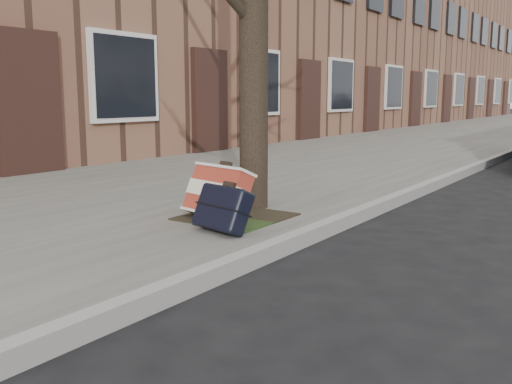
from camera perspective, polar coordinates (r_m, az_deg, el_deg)
The scene contains 6 objects.
ground at distance 3.21m, azimuth 14.73°, elevation -12.51°, with size 120.00×120.00×0.00m, color black.
near_sidewalk at distance 18.46m, azimuth 19.69°, elevation 5.45°, with size 5.00×70.00×0.12m, color slate.
house_near at distance 21.71m, azimuth 5.16°, elevation 15.58°, with size 6.80×40.00×7.00m, color brown.
dirt_patch at distance 5.11m, azimuth -2.02°, elevation -2.47°, with size 0.85×0.85×0.01m, color black.
suitcase_red at distance 4.97m, azimuth -3.86°, elevation -0.08°, with size 0.62×0.17×0.45m, color maroon.
suitcase_navy at distance 4.52m, azimuth -3.36°, elevation -1.61°, with size 0.50×0.16×0.36m, color black.
Camera 1 is at (0.96, -2.82, 1.19)m, focal length 40.00 mm.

